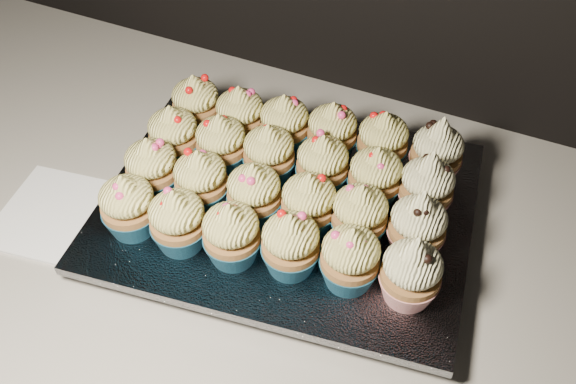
% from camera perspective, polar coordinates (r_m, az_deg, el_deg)
% --- Properties ---
extents(worktop, '(2.44, 0.64, 0.04)m').
position_cam_1_polar(worktop, '(0.77, 8.91, -7.68)').
color(worktop, beige).
rests_on(worktop, cabinet).
extents(napkin, '(0.16, 0.16, 0.00)m').
position_cam_1_polar(napkin, '(0.84, -19.78, -1.93)').
color(napkin, white).
rests_on(napkin, worktop).
extents(baking_tray, '(0.43, 0.35, 0.02)m').
position_cam_1_polar(baking_tray, '(0.78, -0.00, -1.98)').
color(baking_tray, black).
rests_on(baking_tray, worktop).
extents(foil_lining, '(0.47, 0.39, 0.01)m').
position_cam_1_polar(foil_lining, '(0.77, -0.00, -1.13)').
color(foil_lining, silver).
rests_on(foil_lining, baking_tray).
extents(cupcake_0, '(0.06, 0.06, 0.08)m').
position_cam_1_polar(cupcake_0, '(0.73, -14.01, -1.19)').
color(cupcake_0, navy).
rests_on(cupcake_0, foil_lining).
extents(cupcake_1, '(0.06, 0.06, 0.08)m').
position_cam_1_polar(cupcake_1, '(0.70, -9.76, -2.52)').
color(cupcake_1, navy).
rests_on(cupcake_1, foil_lining).
extents(cupcake_2, '(0.06, 0.06, 0.08)m').
position_cam_1_polar(cupcake_2, '(0.68, -5.04, -3.74)').
color(cupcake_2, navy).
rests_on(cupcake_2, foil_lining).
extents(cupcake_3, '(0.06, 0.06, 0.08)m').
position_cam_1_polar(cupcake_3, '(0.67, 0.23, -4.64)').
color(cupcake_3, navy).
rests_on(cupcake_3, foil_lining).
extents(cupcake_4, '(0.06, 0.06, 0.08)m').
position_cam_1_polar(cupcake_4, '(0.66, 5.55, -5.86)').
color(cupcake_4, navy).
rests_on(cupcake_4, foil_lining).
extents(cupcake_5, '(0.06, 0.06, 0.10)m').
position_cam_1_polar(cupcake_5, '(0.66, 10.90, -6.99)').
color(cupcake_5, '#A51618').
rests_on(cupcake_5, foil_lining).
extents(cupcake_6, '(0.06, 0.06, 0.08)m').
position_cam_1_polar(cupcake_6, '(0.76, -11.99, 2.10)').
color(cupcake_6, navy).
rests_on(cupcake_6, foil_lining).
extents(cupcake_7, '(0.06, 0.06, 0.08)m').
position_cam_1_polar(cupcake_7, '(0.74, -7.73, 1.02)').
color(cupcake_7, navy).
rests_on(cupcake_7, foil_lining).
extents(cupcake_8, '(0.06, 0.06, 0.08)m').
position_cam_1_polar(cupcake_8, '(0.72, -3.03, -0.17)').
color(cupcake_8, navy).
rests_on(cupcake_8, foil_lining).
extents(cupcake_9, '(0.06, 0.06, 0.08)m').
position_cam_1_polar(cupcake_9, '(0.71, 1.86, -1.03)').
color(cupcake_9, navy).
rests_on(cupcake_9, foil_lining).
extents(cupcake_10, '(0.06, 0.06, 0.08)m').
position_cam_1_polar(cupcake_10, '(0.70, 6.37, -2.04)').
color(cupcake_10, navy).
rests_on(cupcake_10, foil_lining).
extents(cupcake_11, '(0.06, 0.06, 0.10)m').
position_cam_1_polar(cupcake_11, '(0.70, 11.44, -2.95)').
color(cupcake_11, '#A51618').
rests_on(cupcake_11, foil_lining).
extents(cupcake_12, '(0.06, 0.06, 0.08)m').
position_cam_1_polar(cupcake_12, '(0.80, -10.12, 4.98)').
color(cupcake_12, navy).
rests_on(cupcake_12, foil_lining).
extents(cupcake_13, '(0.06, 0.06, 0.08)m').
position_cam_1_polar(cupcake_13, '(0.78, -5.95, 4.26)').
color(cupcake_13, navy).
rests_on(cupcake_13, foil_lining).
extents(cupcake_14, '(0.06, 0.06, 0.08)m').
position_cam_1_polar(cupcake_14, '(0.76, -1.70, 3.37)').
color(cupcake_14, navy).
rests_on(cupcake_14, foil_lining).
extents(cupcake_15, '(0.06, 0.06, 0.08)m').
position_cam_1_polar(cupcake_15, '(0.75, 3.08, 2.41)').
color(cupcake_15, navy).
rests_on(cupcake_15, foil_lining).
extents(cupcake_16, '(0.06, 0.06, 0.08)m').
position_cam_1_polar(cupcake_16, '(0.74, 7.74, 1.33)').
color(cupcake_16, navy).
rests_on(cupcake_16, foil_lining).
extents(cupcake_17, '(0.06, 0.06, 0.10)m').
position_cam_1_polar(cupcake_17, '(0.74, 12.22, 0.52)').
color(cupcake_17, '#A51618').
rests_on(cupcake_17, foil_lining).
extents(cupcake_18, '(0.06, 0.06, 0.08)m').
position_cam_1_polar(cupcake_18, '(0.84, -8.16, 7.72)').
color(cupcake_18, navy).
rests_on(cupcake_18, foil_lining).
extents(cupcake_19, '(0.06, 0.06, 0.08)m').
position_cam_1_polar(cupcake_19, '(0.82, -4.26, 6.77)').
color(cupcake_19, navy).
rests_on(cupcake_19, foil_lining).
extents(cupcake_20, '(0.06, 0.06, 0.08)m').
position_cam_1_polar(cupcake_20, '(0.81, -0.33, 6.04)').
color(cupcake_20, navy).
rests_on(cupcake_20, foil_lining).
extents(cupcake_21, '(0.06, 0.06, 0.08)m').
position_cam_1_polar(cupcake_21, '(0.80, 3.94, 5.36)').
color(cupcake_21, navy).
rests_on(cupcake_21, foil_lining).
extents(cupcake_22, '(0.06, 0.06, 0.08)m').
position_cam_1_polar(cupcake_22, '(0.79, 8.40, 4.46)').
color(cupcake_22, navy).
rests_on(cupcake_22, foil_lining).
extents(cupcake_23, '(0.06, 0.06, 0.10)m').
position_cam_1_polar(cupcake_23, '(0.78, 13.09, 3.47)').
color(cupcake_23, '#A51618').
rests_on(cupcake_23, foil_lining).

